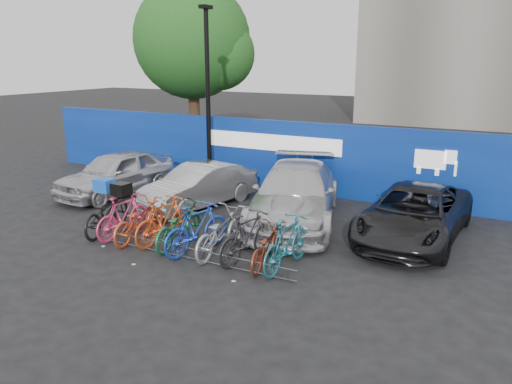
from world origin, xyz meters
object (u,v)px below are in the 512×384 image
Objects in this scene: tree at (197,43)px; bike_8 at (266,246)px; car_2 at (295,194)px; bike_1 at (123,216)px; car_1 at (199,186)px; bike_4 at (179,225)px; bike_9 at (287,243)px; lamppost at (208,93)px; bike_5 at (197,228)px; bike_7 at (247,237)px; car_0 at (116,173)px; bike_rack at (184,252)px; car_3 at (414,214)px; bike_0 at (106,212)px; bike_6 at (220,232)px; bike_3 at (164,220)px; bike_2 at (139,220)px.

tree is 4.46× the size of bike_8.
car_2 is 4.64m from bike_1.
tree is at bearing 136.68° from car_1.
bike_4 is at bearing -136.57° from car_2.
bike_9 is (2.90, -0.05, 0.07)m from bike_4.
bike_9 is (0.47, 0.06, 0.13)m from bike_8.
lamppost reaches higher than bike_5.
bike_4 is 1.93m from bike_7.
car_0 is 6.13m from bike_5.
car_0 is (-5.28, 3.52, 0.57)m from bike_rack.
bike_4 reaches higher than bike_8.
bike_7 is (8.10, -10.07, -4.50)m from tree.
tree is 9.54m from car_1.
bike_rack is at bearing 129.90° from bike_4.
bike_4 is at bearing -58.38° from tree.
tree is at bearing 150.99° from car_3.
car_3 is 3.79m from bike_9.
bike_0 is 5.15m from bike_9.
tree is 14.27m from bike_9.
car_0 is at bearing -42.42° from bike_1.
bike_1 is 0.96× the size of bike_7.
bike_4 is at bearing 3.88° from bike_9.
car_1 reaches higher than bike_6.
car_0 is 7.22m from bike_7.
car_0 is 2.10× the size of bike_6.
car_0 is 3.84m from bike_0.
bike_4 is 1.03× the size of bike_7.
car_2 is 2.83× the size of bike_3.
car_2 is at bearing -134.33° from bike_1.
bike_6 is (2.30, 0.15, 0.02)m from bike_2.
bike_0 is at bearing -45.30° from car_0.
bike_rack is at bearing 98.20° from bike_5.
bike_5 is 0.55m from bike_6.
car_1 is at bearing -56.03° from tree.
bike_0 is 1.07× the size of bike_2.
bike_6 is 1.27m from bike_8.
bike_7 is (4.52, -5.41, -2.70)m from lamppost.
bike_9 is at bearing -22.41° from car_1.
car_0 is 2.06× the size of bike_0.
tree is 3.73× the size of bike_0.
bike_3 is 0.94× the size of bike_6.
bike_3 is 0.44m from bike_4.
lamppost is at bearing 118.07° from bike_rack.
bike_2 is 1.03× the size of bike_7.
car_1 reaches higher than bike_5.
car_2 is 3.51m from bike_4.
bike_3 reaches higher than bike_rack.
bike_0 is at bearing -86.41° from lamppost.
bike_0 is at bearing -153.07° from car_3.
lamppost is 7.09m from bike_6.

